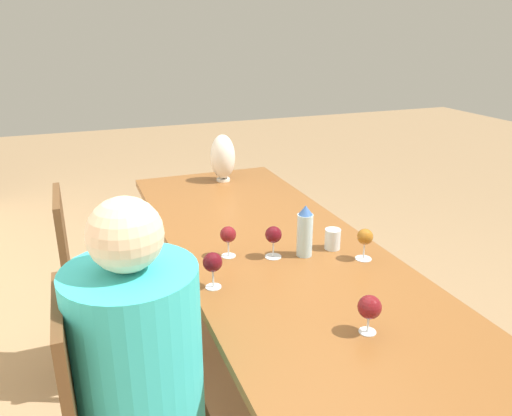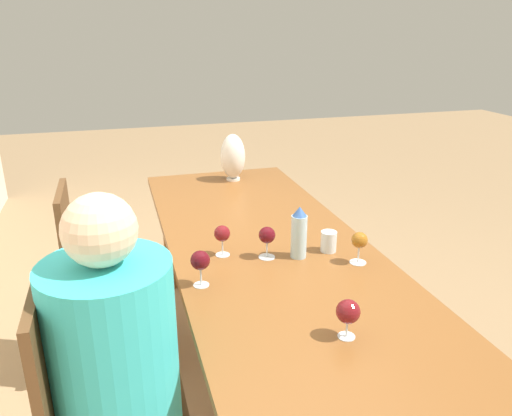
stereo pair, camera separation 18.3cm
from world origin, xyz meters
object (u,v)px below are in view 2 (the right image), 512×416
(vase, at_px, (233,157))
(chair_far, at_px, (98,277))
(water_bottle, at_px, (299,233))
(wine_glass_2, at_px, (267,236))
(person_near, at_px, (122,374))
(wine_glass_1, at_px, (222,234))
(wine_glass_4, at_px, (200,261))
(wine_glass_3, at_px, (359,241))
(wine_glass_0, at_px, (348,312))
(water_tumbler, at_px, (329,241))

(vase, distance_m, chair_far, 1.14)
(water_bottle, distance_m, wine_glass_2, 0.14)
(water_bottle, xyz_separation_m, person_near, (-0.45, 0.76, -0.21))
(wine_glass_1, distance_m, wine_glass_2, 0.19)
(water_bottle, distance_m, chair_far, 1.07)
(chair_far, bearing_deg, wine_glass_4, -148.71)
(vase, height_order, wine_glass_4, vase)
(wine_glass_1, bearing_deg, wine_glass_4, 150.14)
(wine_glass_3, height_order, wine_glass_4, wine_glass_4)
(wine_glass_3, relative_size, wine_glass_4, 0.96)
(wine_glass_0, xyz_separation_m, wine_glass_1, (0.70, 0.25, 0.01))
(wine_glass_4, relative_size, chair_far, 0.14)
(wine_glass_0, bearing_deg, water_bottle, -5.79)
(water_bottle, height_order, wine_glass_0, water_bottle)
(wine_glass_3, bearing_deg, wine_glass_4, 90.72)
(water_tumbler, bearing_deg, wine_glass_3, -152.90)
(water_tumbler, height_order, wine_glass_1, wine_glass_1)
(water_tumbler, distance_m, wine_glass_1, 0.47)
(water_bottle, relative_size, chair_far, 0.23)
(wine_glass_0, distance_m, chair_far, 1.43)
(chair_far, bearing_deg, person_near, -174.61)
(wine_glass_0, bearing_deg, wine_glass_2, 6.60)
(wine_glass_4, distance_m, chair_far, 0.86)
(wine_glass_0, bearing_deg, vase, -1.87)
(wine_glass_4, bearing_deg, water_tumbler, -75.82)
(water_bottle, relative_size, wine_glass_0, 1.73)
(wine_glass_2, height_order, chair_far, chair_far)
(water_bottle, height_order, water_tumbler, water_bottle)
(water_tumbler, bearing_deg, chair_far, 62.43)
(wine_glass_2, bearing_deg, vase, -6.48)
(person_near, bearing_deg, wine_glass_0, -101.82)
(water_tumbler, distance_m, wine_glass_0, 0.65)
(wine_glass_1, bearing_deg, wine_glass_0, -160.37)
(water_bottle, bearing_deg, person_near, 120.38)
(wine_glass_0, relative_size, person_near, 0.10)
(water_tumbler, distance_m, wine_glass_2, 0.28)
(water_tumbler, relative_size, wine_glass_0, 0.69)
(water_tumbler, bearing_deg, water_bottle, 96.58)
(wine_glass_1, bearing_deg, water_bottle, -108.79)
(vase, xyz_separation_m, wine_glass_1, (-1.07, 0.31, -0.06))
(vase, xyz_separation_m, wine_glass_2, (-1.14, 0.13, -0.05))
(wine_glass_0, relative_size, chair_far, 0.13)
(wine_glass_0, height_order, wine_glass_1, wine_glass_1)
(water_tumbler, relative_size, wine_glass_3, 0.67)
(wine_glass_0, relative_size, wine_glass_3, 0.96)
(wine_glass_2, xyz_separation_m, person_near, (-0.48, 0.63, -0.20))
(vase, relative_size, wine_glass_1, 2.18)
(wine_glass_3, bearing_deg, vase, 9.71)
(chair_far, xyz_separation_m, person_near, (-0.99, -0.09, 0.15))
(wine_glass_0, distance_m, person_near, 0.74)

